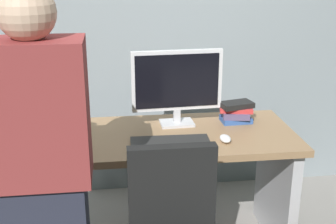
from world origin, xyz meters
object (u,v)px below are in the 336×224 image
(mouse, at_px, (225,139))
(cup_by_monitor, at_px, (83,124))
(keyboard, at_px, (170,141))
(monitor, at_px, (177,84))
(person_at_desk, at_px, (44,182))
(book_stack, at_px, (236,112))
(cup_near_keyboard, at_px, (78,137))
(desk, at_px, (167,170))

(mouse, distance_m, cup_by_monitor, 0.83)
(keyboard, bearing_deg, mouse, -1.77)
(monitor, xyz_separation_m, mouse, (0.23, -0.30, -0.24))
(person_at_desk, relative_size, monitor, 3.03)
(person_at_desk, height_order, cup_by_monitor, person_at_desk)
(keyboard, height_order, book_stack, book_stack)
(cup_by_monitor, bearing_deg, person_at_desk, -98.34)
(person_at_desk, distance_m, book_stack, 1.33)
(person_at_desk, xyz_separation_m, cup_near_keyboard, (0.10, 0.58, -0.04))
(mouse, height_order, cup_by_monitor, cup_by_monitor)
(mouse, distance_m, book_stack, 0.33)
(mouse, relative_size, book_stack, 0.45)
(keyboard, bearing_deg, book_stack, 33.62)
(monitor, relative_size, book_stack, 2.45)
(mouse, xyz_separation_m, cup_by_monitor, (-0.79, 0.26, 0.03))
(keyboard, distance_m, cup_near_keyboard, 0.50)
(person_at_desk, bearing_deg, monitor, 50.47)
(desk, xyz_separation_m, monitor, (0.08, 0.14, 0.49))
(mouse, xyz_separation_m, cup_near_keyboard, (-0.80, 0.05, 0.03))
(desk, bearing_deg, mouse, -26.43)
(person_at_desk, relative_size, cup_near_keyboard, 17.73)
(desk, height_order, book_stack, book_stack)
(person_at_desk, xyz_separation_m, mouse, (0.90, 0.52, -0.07))
(desk, height_order, mouse, mouse)
(person_at_desk, relative_size, book_stack, 7.43)
(cup_near_keyboard, bearing_deg, cup_by_monitor, 86.96)
(cup_near_keyboard, height_order, book_stack, book_stack)
(person_at_desk, distance_m, cup_by_monitor, 0.80)
(monitor, bearing_deg, book_stack, 0.21)
(person_at_desk, xyz_separation_m, monitor, (0.67, 0.82, 0.17))
(monitor, relative_size, mouse, 5.41)
(desk, relative_size, mouse, 14.83)
(cup_near_keyboard, relative_size, book_stack, 0.42)
(person_at_desk, xyz_separation_m, keyboard, (0.60, 0.54, -0.08))
(desk, relative_size, person_at_desk, 0.91)
(monitor, bearing_deg, mouse, -52.44)
(person_at_desk, xyz_separation_m, cup_by_monitor, (0.12, 0.79, -0.04))
(cup_by_monitor, bearing_deg, keyboard, -27.12)
(person_at_desk, bearing_deg, cup_by_monitor, 81.66)
(monitor, xyz_separation_m, cup_by_monitor, (-0.56, -0.03, -0.21))
(keyboard, xyz_separation_m, cup_by_monitor, (-0.48, 0.25, 0.03))
(book_stack, bearing_deg, monitor, -179.79)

